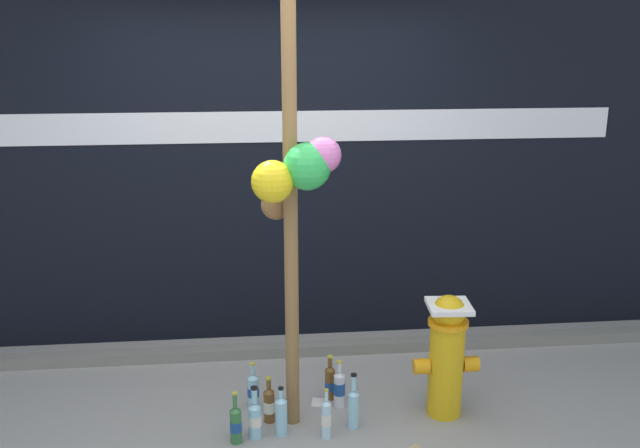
{
  "coord_description": "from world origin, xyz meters",
  "views": [
    {
      "loc": [
        -0.13,
        -3.44,
        2.32
      ],
      "look_at": [
        0.24,
        0.28,
        1.26
      ],
      "focal_mm": 38.51,
      "sensor_mm": 36.0,
      "label": 1
    }
  ],
  "objects_px": {
    "fire_hydrant": "(447,353)",
    "bottle_7": "(253,390)",
    "memorial_post": "(293,145)",
    "bottle_8": "(236,424)",
    "bottle_2": "(269,404)",
    "bottle_0": "(330,382)",
    "bottle_6": "(353,406)",
    "bottle_3": "(339,388)",
    "bottle_1": "(255,418)",
    "bottle_4": "(326,418)",
    "bottle_5": "(281,415)"
  },
  "relations": [
    {
      "from": "bottle_3",
      "to": "fire_hydrant",
      "type": "bearing_deg",
      "value": -12.76
    },
    {
      "from": "bottle_7",
      "to": "bottle_8",
      "type": "bearing_deg",
      "value": -105.37
    },
    {
      "from": "bottle_1",
      "to": "bottle_4",
      "type": "xyz_separation_m",
      "value": [
        0.42,
        -0.04,
        -0.0
      ]
    },
    {
      "from": "bottle_0",
      "to": "bottle_4",
      "type": "xyz_separation_m",
      "value": [
        -0.07,
        -0.44,
        0.01
      ]
    },
    {
      "from": "fire_hydrant",
      "to": "bottle_4",
      "type": "bearing_deg",
      "value": -165.54
    },
    {
      "from": "memorial_post",
      "to": "bottle_7",
      "type": "height_order",
      "value": "memorial_post"
    },
    {
      "from": "bottle_6",
      "to": "bottle_1",
      "type": "bearing_deg",
      "value": -175.02
    },
    {
      "from": "memorial_post",
      "to": "bottle_8",
      "type": "relative_size",
      "value": 8.92
    },
    {
      "from": "bottle_2",
      "to": "bottle_8",
      "type": "distance_m",
      "value": 0.29
    },
    {
      "from": "bottle_5",
      "to": "bottle_1",
      "type": "bearing_deg",
      "value": -173.91
    },
    {
      "from": "memorial_post",
      "to": "bottle_1",
      "type": "height_order",
      "value": "memorial_post"
    },
    {
      "from": "fire_hydrant",
      "to": "bottle_4",
      "type": "distance_m",
      "value": 0.84
    },
    {
      "from": "bottle_0",
      "to": "bottle_5",
      "type": "bearing_deg",
      "value": -131.01
    },
    {
      "from": "fire_hydrant",
      "to": "bottle_7",
      "type": "bearing_deg",
      "value": 171.25
    },
    {
      "from": "fire_hydrant",
      "to": "bottle_7",
      "type": "xyz_separation_m",
      "value": [
        -1.19,
        0.18,
        -0.29
      ]
    },
    {
      "from": "bottle_7",
      "to": "bottle_8",
      "type": "height_order",
      "value": "bottle_8"
    },
    {
      "from": "memorial_post",
      "to": "bottle_7",
      "type": "relative_size",
      "value": 9.33
    },
    {
      "from": "fire_hydrant",
      "to": "bottle_5",
      "type": "height_order",
      "value": "fire_hydrant"
    },
    {
      "from": "bottle_1",
      "to": "bottle_3",
      "type": "bearing_deg",
      "value": 29.36
    },
    {
      "from": "fire_hydrant",
      "to": "bottle_0",
      "type": "bearing_deg",
      "value": 160.73
    },
    {
      "from": "fire_hydrant",
      "to": "bottle_4",
      "type": "height_order",
      "value": "fire_hydrant"
    },
    {
      "from": "bottle_2",
      "to": "bottle_0",
      "type": "bearing_deg",
      "value": 29.75
    },
    {
      "from": "bottle_8",
      "to": "bottle_2",
      "type": "bearing_deg",
      "value": 45.93
    },
    {
      "from": "bottle_0",
      "to": "bottle_5",
      "type": "relative_size",
      "value": 0.98
    },
    {
      "from": "fire_hydrant",
      "to": "memorial_post",
      "type": "bearing_deg",
      "value": -176.72
    },
    {
      "from": "bottle_0",
      "to": "bottle_6",
      "type": "height_order",
      "value": "bottle_6"
    },
    {
      "from": "fire_hydrant",
      "to": "bottle_8",
      "type": "height_order",
      "value": "fire_hydrant"
    },
    {
      "from": "bottle_8",
      "to": "memorial_post",
      "type": "bearing_deg",
      "value": 21.23
    },
    {
      "from": "bottle_2",
      "to": "bottle_3",
      "type": "height_order",
      "value": "bottle_3"
    },
    {
      "from": "fire_hydrant",
      "to": "bottle_3",
      "type": "height_order",
      "value": "fire_hydrant"
    },
    {
      "from": "memorial_post",
      "to": "bottle_4",
      "type": "xyz_separation_m",
      "value": [
        0.17,
        -0.14,
        -1.59
      ]
    },
    {
      "from": "memorial_post",
      "to": "bottle_3",
      "type": "relative_size",
      "value": 9.18
    },
    {
      "from": "bottle_3",
      "to": "bottle_4",
      "type": "relative_size",
      "value": 1.0
    },
    {
      "from": "bottle_8",
      "to": "bottle_1",
      "type": "bearing_deg",
      "value": 17.75
    },
    {
      "from": "bottle_0",
      "to": "bottle_1",
      "type": "height_order",
      "value": "bottle_1"
    },
    {
      "from": "bottle_6",
      "to": "bottle_4",
      "type": "bearing_deg",
      "value": -152.2
    },
    {
      "from": "bottle_1",
      "to": "memorial_post",
      "type": "bearing_deg",
      "value": 22.75
    },
    {
      "from": "bottle_1",
      "to": "bottle_2",
      "type": "distance_m",
      "value": 0.19
    },
    {
      "from": "bottle_0",
      "to": "bottle_2",
      "type": "height_order",
      "value": "bottle_0"
    },
    {
      "from": "bottle_7",
      "to": "memorial_post",
      "type": "bearing_deg",
      "value": -42.92
    },
    {
      "from": "bottle_7",
      "to": "bottle_3",
      "type": "bearing_deg",
      "value": -3.92
    },
    {
      "from": "bottle_0",
      "to": "bottle_6",
      "type": "relative_size",
      "value": 0.86
    },
    {
      "from": "memorial_post",
      "to": "bottle_6",
      "type": "bearing_deg",
      "value": -8.56
    },
    {
      "from": "bottle_0",
      "to": "bottle_8",
      "type": "xyz_separation_m",
      "value": [
        -0.6,
        -0.43,
        0.0
      ]
    },
    {
      "from": "bottle_1",
      "to": "bottle_6",
      "type": "xyz_separation_m",
      "value": [
        0.59,
        0.05,
        0.01
      ]
    },
    {
      "from": "fire_hydrant",
      "to": "bottle_1",
      "type": "xyz_separation_m",
      "value": [
        -1.18,
        -0.16,
        -0.29
      ]
    },
    {
      "from": "bottle_2",
      "to": "bottle_5",
      "type": "xyz_separation_m",
      "value": [
        0.07,
        -0.15,
        0.02
      ]
    },
    {
      "from": "fire_hydrant",
      "to": "bottle_2",
      "type": "height_order",
      "value": "fire_hydrant"
    },
    {
      "from": "bottle_3",
      "to": "bottle_4",
      "type": "xyz_separation_m",
      "value": [
        -0.12,
        -0.34,
        -0.0
      ]
    },
    {
      "from": "bottle_1",
      "to": "bottle_7",
      "type": "height_order",
      "value": "bottle_1"
    }
  ]
}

